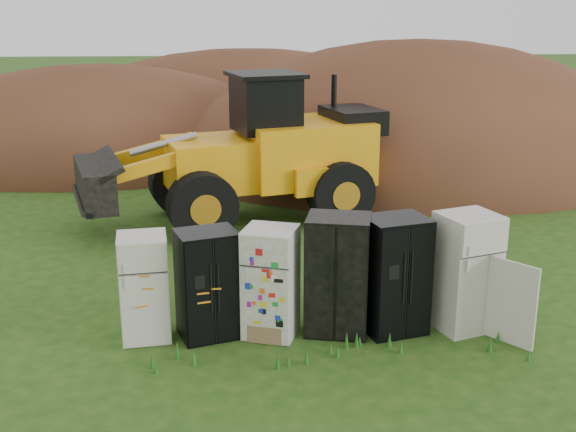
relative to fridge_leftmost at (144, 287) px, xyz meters
name	(u,v)px	position (x,y,z in m)	size (l,w,h in m)	color
ground	(310,332)	(2.53, 0.01, -0.83)	(120.00, 120.00, 0.00)	#1D4813
fridge_leftmost	(144,287)	(0.00, 0.00, 0.00)	(0.73, 0.70, 1.65)	silver
fridge_black_side	(208,284)	(0.96, 0.00, 0.02)	(0.88, 0.70, 1.69)	black
fridge_sticker	(271,282)	(1.92, -0.01, 0.04)	(0.77, 0.71, 1.73)	white
fridge_dark_mid	(338,275)	(2.96, 0.04, 0.11)	(0.96, 0.78, 1.87)	black
fridge_black_right	(395,275)	(3.84, 0.02, 0.10)	(0.92, 0.77, 1.85)	black
fridge_open_door	(466,272)	(4.97, 0.04, 0.11)	(0.85, 0.78, 1.87)	silver
wheel_loader	(230,150)	(1.24, 6.05, 0.89)	(7.09, 2.88, 3.43)	orange
dirt_mound_right	(415,167)	(6.88, 11.44, -0.83)	(14.79, 10.84, 7.83)	#4D2918
dirt_mound_left	(99,154)	(-3.38, 14.21, -0.83)	(13.96, 10.47, 5.97)	#4D2918
dirt_mound_back	(248,130)	(1.75, 18.70, -0.83)	(16.31, 10.87, 6.42)	#4D2918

